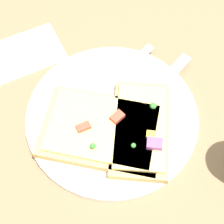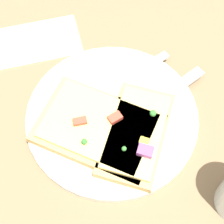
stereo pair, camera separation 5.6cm
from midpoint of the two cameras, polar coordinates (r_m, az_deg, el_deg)
The scene contains 8 objects.
ground_plane at distance 0.58m, azimuth -2.76°, elevation -1.30°, with size 4.00×4.00×0.00m, color #7F6647.
plate at distance 0.57m, azimuth -2.78°, elevation -1.03°, with size 0.26×0.26×0.01m.
fork at distance 0.59m, azimuth -4.97°, elevation 2.61°, with size 0.22×0.10×0.01m.
knife at distance 0.59m, azimuth 3.61°, elevation 2.60°, with size 0.21×0.11×0.01m.
pizza_slice_main at distance 0.55m, azimuth -4.44°, elevation -3.02°, with size 0.21×0.20×0.03m.
pizza_slice_corner at distance 0.55m, azimuth 1.50°, elevation -2.83°, with size 0.15×0.18×0.03m.
crumb_scatter at distance 0.57m, azimuth -2.71°, elevation -0.18°, with size 0.10×0.04×0.01m.
napkin at distance 0.67m, azimuth -16.46°, elevation 8.12°, with size 0.15×0.09×0.01m.
Camera 1 is at (0.12, 0.24, 0.51)m, focal length 60.00 mm.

